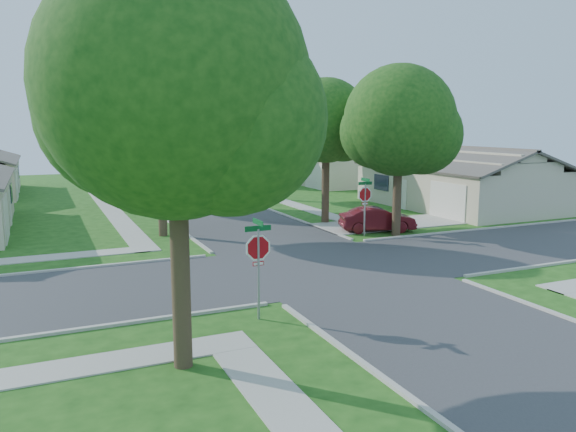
{
  "coord_description": "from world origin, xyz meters",
  "views": [
    {
      "loc": [
        -10.34,
        -19.5,
        5.68
      ],
      "look_at": [
        -0.25,
        3.19,
        1.6
      ],
      "focal_mm": 35.0,
      "sensor_mm": 36.0,
      "label": 1
    }
  ],
  "objects_px": {
    "tree_ne_corner": "(400,126)",
    "car_driveway": "(377,219)",
    "tree_e_near": "(327,125)",
    "tree_w_mid": "(125,112)",
    "tree_w_far": "(105,126)",
    "car_curb_east": "(195,177)",
    "stop_sign_sw": "(258,252)",
    "stop_sign_ne": "(365,197)",
    "house_ne_far": "(332,167)",
    "tree_e_far": "(206,121)",
    "car_curb_west": "(109,170)",
    "tree_w_near": "(160,115)",
    "tree_sw_corner": "(178,97)",
    "house_ne_near": "(457,185)",
    "tree_e_mid": "(253,116)"
  },
  "relations": [
    {
      "from": "tree_ne_corner",
      "to": "car_driveway",
      "type": "bearing_deg",
      "value": 105.56
    },
    {
      "from": "tree_e_near",
      "to": "tree_w_mid",
      "type": "bearing_deg",
      "value": 128.05
    },
    {
      "from": "tree_w_far",
      "to": "car_driveway",
      "type": "distance_m",
      "value": 30.81
    },
    {
      "from": "tree_w_mid",
      "to": "car_curb_east",
      "type": "bearing_deg",
      "value": 55.91
    },
    {
      "from": "stop_sign_sw",
      "to": "tree_e_near",
      "type": "relative_size",
      "value": 0.36
    },
    {
      "from": "stop_sign_ne",
      "to": "house_ne_far",
      "type": "relative_size",
      "value": 0.22
    },
    {
      "from": "tree_e_far",
      "to": "car_curb_west",
      "type": "bearing_deg",
      "value": 123.75
    },
    {
      "from": "stop_sign_sw",
      "to": "tree_e_far",
      "type": "relative_size",
      "value": 0.34
    },
    {
      "from": "car_curb_east",
      "to": "car_curb_west",
      "type": "bearing_deg",
      "value": 111.7
    },
    {
      "from": "car_driveway",
      "to": "car_curb_west",
      "type": "height_order",
      "value": "car_driveway"
    },
    {
      "from": "tree_ne_corner",
      "to": "car_curb_east",
      "type": "relative_size",
      "value": 2.07
    },
    {
      "from": "tree_w_near",
      "to": "car_curb_east",
      "type": "height_order",
      "value": "tree_w_near"
    },
    {
      "from": "tree_w_near",
      "to": "tree_w_mid",
      "type": "height_order",
      "value": "tree_w_mid"
    },
    {
      "from": "tree_sw_corner",
      "to": "house_ne_far",
      "type": "relative_size",
      "value": 0.7
    },
    {
      "from": "tree_w_near",
      "to": "tree_sw_corner",
      "type": "xyz_separation_m",
      "value": [
        -2.79,
        -16.0,
        0.15
      ]
    },
    {
      "from": "tree_w_far",
      "to": "tree_ne_corner",
      "type": "distance_m",
      "value": 31.77
    },
    {
      "from": "tree_w_far",
      "to": "car_driveway",
      "type": "height_order",
      "value": "tree_w_far"
    },
    {
      "from": "tree_e_far",
      "to": "house_ne_far",
      "type": "xyz_separation_m",
      "value": [
        11.24,
        -5.01,
        -4.46
      ]
    },
    {
      "from": "tree_ne_corner",
      "to": "house_ne_near",
      "type": "height_order",
      "value": "tree_ne_corner"
    },
    {
      "from": "stop_sign_sw",
      "to": "tree_ne_corner",
      "type": "distance_m",
      "value": 14.64
    },
    {
      "from": "stop_sign_ne",
      "to": "tree_ne_corner",
      "type": "bearing_deg",
      "value": -16.55
    },
    {
      "from": "tree_w_mid",
      "to": "tree_w_far",
      "type": "relative_size",
      "value": 1.19
    },
    {
      "from": "tree_w_near",
      "to": "car_curb_east",
      "type": "relative_size",
      "value": 2.15
    },
    {
      "from": "stop_sign_sw",
      "to": "stop_sign_ne",
      "type": "relative_size",
      "value": 1.0
    },
    {
      "from": "tree_e_mid",
      "to": "tree_w_near",
      "type": "bearing_deg",
      "value": -128.08
    },
    {
      "from": "tree_w_mid",
      "to": "car_curb_east",
      "type": "relative_size",
      "value": 2.29
    },
    {
      "from": "stop_sign_sw",
      "to": "car_curb_east",
      "type": "height_order",
      "value": "stop_sign_sw"
    },
    {
      "from": "stop_sign_sw",
      "to": "tree_sw_corner",
      "type": "bearing_deg",
      "value": -140.03
    },
    {
      "from": "stop_sign_sw",
      "to": "tree_w_near",
      "type": "distance_m",
      "value": 14.3
    },
    {
      "from": "tree_e_near",
      "to": "tree_w_far",
      "type": "bearing_deg",
      "value": 110.61
    },
    {
      "from": "tree_e_mid",
      "to": "tree_ne_corner",
      "type": "bearing_deg",
      "value": -84.55
    },
    {
      "from": "stop_sign_sw",
      "to": "tree_e_far",
      "type": "height_order",
      "value": "tree_e_far"
    },
    {
      "from": "tree_e_far",
      "to": "car_driveway",
      "type": "height_order",
      "value": "tree_e_far"
    },
    {
      "from": "tree_w_near",
      "to": "car_curb_west",
      "type": "xyz_separation_m",
      "value": [
        1.44,
        36.9,
        -5.52
      ]
    },
    {
      "from": "tree_e_near",
      "to": "tree_e_mid",
      "type": "bearing_deg",
      "value": 89.97
    },
    {
      "from": "tree_e_mid",
      "to": "tree_ne_corner",
      "type": "relative_size",
      "value": 1.06
    },
    {
      "from": "tree_w_near",
      "to": "house_ne_far",
      "type": "relative_size",
      "value": 0.66
    },
    {
      "from": "tree_ne_corner",
      "to": "car_curb_east",
      "type": "xyz_separation_m",
      "value": [
        -3.16,
        28.38,
        -4.88
      ]
    },
    {
      "from": "tree_ne_corner",
      "to": "car_driveway",
      "type": "height_order",
      "value": "tree_ne_corner"
    },
    {
      "from": "stop_sign_sw",
      "to": "tree_e_far",
      "type": "xyz_separation_m",
      "value": [
        9.45,
        38.71,
        3.95
      ]
    },
    {
      "from": "car_driveway",
      "to": "stop_sign_sw",
      "type": "bearing_deg",
      "value": 149.55
    },
    {
      "from": "tree_e_mid",
      "to": "house_ne_far",
      "type": "distance_m",
      "value": 14.58
    },
    {
      "from": "car_driveway",
      "to": "tree_ne_corner",
      "type": "bearing_deg",
      "value": -148.52
    },
    {
      "from": "stop_sign_sw",
      "to": "tree_e_mid",
      "type": "distance_m",
      "value": 27.71
    },
    {
      "from": "tree_ne_corner",
      "to": "tree_w_far",
      "type": "bearing_deg",
      "value": 110.28
    },
    {
      "from": "tree_e_near",
      "to": "tree_sw_corner",
      "type": "bearing_deg",
      "value": -127.3
    },
    {
      "from": "tree_e_mid",
      "to": "tree_w_far",
      "type": "bearing_deg",
      "value": 125.9
    },
    {
      "from": "stop_sign_sw",
      "to": "house_ne_far",
      "type": "height_order",
      "value": "house_ne_far"
    },
    {
      "from": "tree_w_far",
      "to": "house_ne_far",
      "type": "bearing_deg",
      "value": -13.64
    },
    {
      "from": "tree_w_mid",
      "to": "car_driveway",
      "type": "relative_size",
      "value": 2.41
    }
  ]
}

